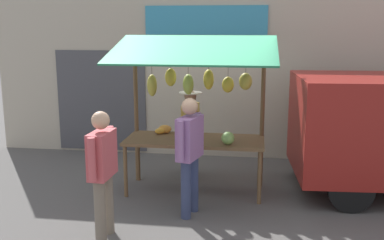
% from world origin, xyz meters
% --- Properties ---
extents(ground_plane, '(40.00, 40.00, 0.00)m').
position_xyz_m(ground_plane, '(0.00, 0.00, 0.00)').
color(ground_plane, '#514F4C').
extents(street_backdrop, '(9.00, 0.30, 3.40)m').
position_xyz_m(street_backdrop, '(0.05, -2.20, 1.70)').
color(street_backdrop, '#B2A893').
rests_on(street_backdrop, ground).
extents(market_stall, '(2.50, 1.46, 2.50)m').
position_xyz_m(market_stall, '(0.00, -0.06, 1.55)').
color(market_stall, brown).
rests_on(market_stall, ground).
extents(vendor_with_sunhat, '(0.40, 0.67, 1.55)m').
position_xyz_m(vendor_with_sunhat, '(0.18, -0.75, 0.90)').
color(vendor_with_sunhat, '#726656').
rests_on(vendor_with_sunhat, ground).
extents(shopper_with_ponytail, '(0.24, 0.70, 1.64)m').
position_xyz_m(shopper_with_ponytail, '(0.91, 1.79, 0.95)').
color(shopper_with_ponytail, '#726656').
rests_on(shopper_with_ponytail, ground).
extents(shopper_with_shopping_bag, '(0.34, 0.70, 1.69)m').
position_xyz_m(shopper_with_shopping_bag, '(-0.06, 0.93, 0.98)').
color(shopper_with_shopping_bag, navy).
rests_on(shopper_with_shopping_bag, ground).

